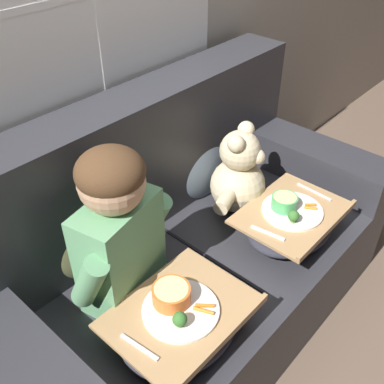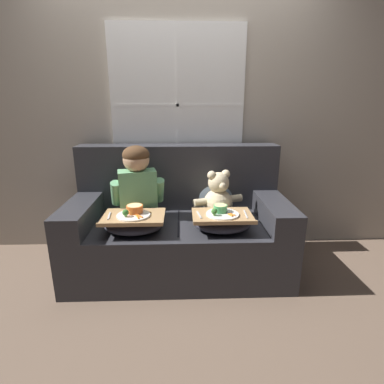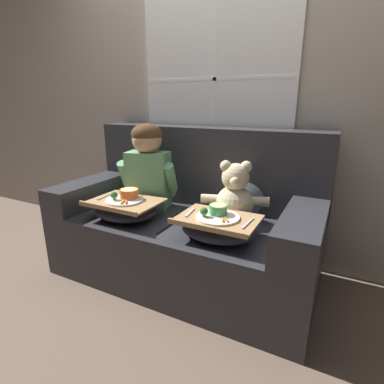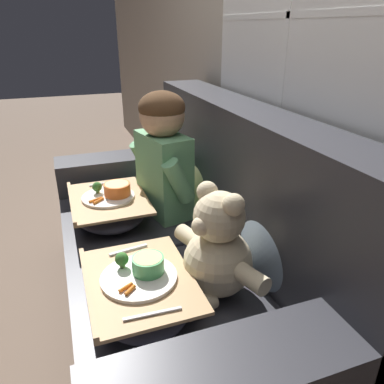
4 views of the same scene
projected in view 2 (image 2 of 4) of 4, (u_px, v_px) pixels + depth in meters
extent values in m
plane|color=brown|center=(179.00, 267.00, 2.62)|extent=(14.00, 14.00, 0.00)
cube|color=#A89E8E|center=(178.00, 112.00, 2.75)|extent=(8.00, 0.05, 2.60)
cube|color=white|center=(178.00, 105.00, 2.69)|extent=(1.19, 0.02, 1.35)
cube|color=black|center=(178.00, 105.00, 2.70)|extent=(1.14, 0.01, 1.30)
cube|color=white|center=(178.00, 105.00, 2.69)|extent=(0.02, 0.02, 1.30)
cube|color=white|center=(178.00, 105.00, 2.69)|extent=(1.14, 0.02, 0.02)
cube|color=#2D2D33|center=(179.00, 244.00, 2.56)|extent=(1.78, 0.90, 0.45)
cube|color=#2D2D33|center=(178.00, 177.00, 2.73)|extent=(1.78, 0.22, 0.58)
cube|color=#2D2D33|center=(83.00, 211.00, 2.44)|extent=(0.22, 0.90, 0.18)
cube|color=#2D2D33|center=(272.00, 208.00, 2.49)|extent=(0.22, 0.90, 0.18)
cube|color=black|center=(179.00, 220.00, 2.47)|extent=(0.01, 0.64, 0.01)
ellipsoid|color=#898456|center=(141.00, 192.00, 2.68)|extent=(0.36, 0.17, 0.37)
ellipsoid|color=slate|center=(215.00, 191.00, 2.71)|extent=(0.37, 0.18, 0.38)
cube|color=#66A370|center=(138.00, 195.00, 2.48)|extent=(0.33, 0.23, 0.41)
sphere|color=tan|center=(136.00, 159.00, 2.39)|extent=(0.21, 0.21, 0.21)
ellipsoid|color=#4C331E|center=(136.00, 155.00, 2.38)|extent=(0.22, 0.22, 0.15)
cylinder|color=#66A370|center=(116.00, 193.00, 2.41)|extent=(0.11, 0.17, 0.23)
cylinder|color=#66A370|center=(159.00, 190.00, 2.49)|extent=(0.11, 0.17, 0.23)
sphere|color=beige|center=(218.00, 203.00, 2.53)|extent=(0.24, 0.24, 0.24)
sphere|color=beige|center=(219.00, 183.00, 2.47)|extent=(0.18, 0.18, 0.18)
sphere|color=beige|center=(212.00, 175.00, 2.43)|extent=(0.07, 0.07, 0.07)
sphere|color=beige|center=(226.00, 174.00, 2.48)|extent=(0.07, 0.07, 0.07)
sphere|color=beige|center=(223.00, 186.00, 2.41)|extent=(0.06, 0.06, 0.06)
sphere|color=black|center=(224.00, 186.00, 2.39)|extent=(0.02, 0.02, 0.02)
cylinder|color=beige|center=(201.00, 202.00, 2.47)|extent=(0.14, 0.10, 0.06)
cylinder|color=beige|center=(235.00, 198.00, 2.57)|extent=(0.14, 0.10, 0.06)
cylinder|color=beige|center=(218.00, 219.00, 2.42)|extent=(0.09, 0.12, 0.06)
cylinder|color=beige|center=(230.00, 217.00, 2.46)|extent=(0.09, 0.12, 0.06)
ellipsoid|color=#2D2D38|center=(134.00, 224.00, 2.25)|extent=(0.44, 0.34, 0.11)
cube|color=tan|center=(134.00, 217.00, 2.24)|extent=(0.46, 0.35, 0.01)
cube|color=tan|center=(130.00, 224.00, 2.07)|extent=(0.46, 0.02, 0.02)
cylinder|color=white|center=(133.00, 215.00, 2.23)|extent=(0.25, 0.25, 0.01)
cylinder|color=orange|center=(135.00, 209.00, 2.27)|extent=(0.13, 0.13, 0.06)
cylinder|color=#E5D189|center=(135.00, 206.00, 2.26)|extent=(0.11, 0.11, 0.01)
sphere|color=#38702D|center=(125.00, 212.00, 2.18)|extent=(0.05, 0.05, 0.05)
cylinder|color=#7A9E56|center=(126.00, 216.00, 2.19)|extent=(0.02, 0.02, 0.02)
cylinder|color=orange|center=(137.00, 217.00, 2.17)|extent=(0.04, 0.07, 0.01)
cylinder|color=orange|center=(140.00, 216.00, 2.18)|extent=(0.05, 0.06, 0.01)
cube|color=silver|center=(109.00, 216.00, 2.23)|extent=(0.03, 0.14, 0.01)
ellipsoid|color=#2D2D38|center=(222.00, 223.00, 2.28)|extent=(0.44, 0.33, 0.11)
cube|color=tan|center=(222.00, 216.00, 2.26)|extent=(0.45, 0.34, 0.01)
cube|color=tan|center=(226.00, 222.00, 2.10)|extent=(0.45, 0.02, 0.02)
cylinder|color=white|center=(222.00, 214.00, 2.26)|extent=(0.25, 0.25, 0.01)
cylinder|color=#4CAD60|center=(220.00, 208.00, 2.28)|extent=(0.11, 0.11, 0.05)
cylinder|color=#E5D189|center=(220.00, 206.00, 2.27)|extent=(0.09, 0.09, 0.01)
sphere|color=#38702D|center=(214.00, 211.00, 2.20)|extent=(0.05, 0.05, 0.05)
cylinder|color=#7A9E56|center=(214.00, 214.00, 2.21)|extent=(0.02, 0.02, 0.02)
cylinder|color=orange|center=(230.00, 215.00, 2.20)|extent=(0.03, 0.05, 0.01)
cylinder|color=orange|center=(233.00, 215.00, 2.21)|extent=(0.04, 0.04, 0.01)
cube|color=silver|center=(199.00, 215.00, 2.25)|extent=(0.03, 0.14, 0.01)
cube|color=silver|center=(246.00, 214.00, 2.26)|extent=(0.02, 0.17, 0.01)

